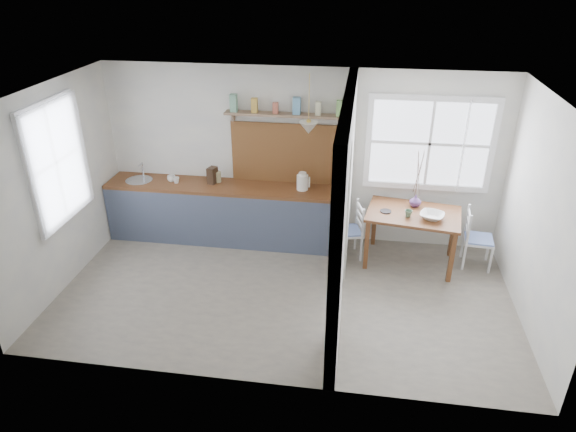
# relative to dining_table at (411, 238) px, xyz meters

# --- Properties ---
(floor) EXTENTS (5.80, 3.20, 0.01)m
(floor) POSITION_rel_dining_table_xyz_m (-1.64, -1.03, -0.39)
(floor) COLOR gray
(floor) RESTS_ON ground
(ceiling) EXTENTS (5.80, 3.20, 0.01)m
(ceiling) POSITION_rel_dining_table_xyz_m (-1.64, -1.03, 2.21)
(ceiling) COLOR silver
(ceiling) RESTS_ON walls
(walls) EXTENTS (5.81, 3.21, 2.60)m
(walls) POSITION_rel_dining_table_xyz_m (-1.64, -1.03, 0.91)
(walls) COLOR silver
(walls) RESTS_ON floor
(partition) EXTENTS (0.12, 3.20, 2.60)m
(partition) POSITION_rel_dining_table_xyz_m (-0.94, -0.97, 1.06)
(partition) COLOR silver
(partition) RESTS_ON floor
(kitchen_window) EXTENTS (0.10, 1.16, 1.50)m
(kitchen_window) POSITION_rel_dining_table_xyz_m (-4.51, -1.03, 1.26)
(kitchen_window) COLOR white
(kitchen_window) RESTS_ON walls
(nook_window) EXTENTS (1.76, 0.10, 1.30)m
(nook_window) POSITION_rel_dining_table_xyz_m (0.16, 0.53, 1.21)
(nook_window) COLOR white
(nook_window) RESTS_ON walls
(counter) EXTENTS (3.50, 0.60, 0.90)m
(counter) POSITION_rel_dining_table_xyz_m (-2.77, 0.29, 0.07)
(counter) COLOR #582F18
(counter) RESTS_ON floor
(sink) EXTENTS (0.40, 0.40, 0.02)m
(sink) POSITION_rel_dining_table_xyz_m (-4.07, 0.27, 0.50)
(sink) COLOR silver
(sink) RESTS_ON counter
(backsplash) EXTENTS (1.65, 0.03, 0.90)m
(backsplash) POSITION_rel_dining_table_xyz_m (-1.84, 0.54, 0.96)
(backsplash) COLOR brown
(backsplash) RESTS_ON walls
(shelf) EXTENTS (1.75, 0.20, 0.21)m
(shelf) POSITION_rel_dining_table_xyz_m (-1.84, 0.46, 1.61)
(shelf) COLOR #8A6B52
(shelf) RESTS_ON walls
(pendant_lamp) EXTENTS (0.26, 0.26, 0.16)m
(pendant_lamp) POSITION_rel_dining_table_xyz_m (-1.49, 0.12, 1.49)
(pendant_lamp) COLOR beige
(pendant_lamp) RESTS_ON ceiling
(utensil_rail) EXTENTS (0.02, 0.50, 0.02)m
(utensil_rail) POSITION_rel_dining_table_xyz_m (-1.03, -0.13, 1.06)
(utensil_rail) COLOR silver
(utensil_rail) RESTS_ON partition
(dining_table) EXTENTS (1.36, 1.01, 0.78)m
(dining_table) POSITION_rel_dining_table_xyz_m (0.00, 0.00, 0.00)
(dining_table) COLOR #582F18
(dining_table) RESTS_ON floor
(chair_left) EXTENTS (0.47, 0.47, 0.83)m
(chair_left) POSITION_rel_dining_table_xyz_m (-0.89, 0.03, 0.02)
(chair_left) COLOR silver
(chair_left) RESTS_ON floor
(chair_right) EXTENTS (0.42, 0.42, 0.85)m
(chair_right) POSITION_rel_dining_table_xyz_m (0.93, 0.04, 0.03)
(chair_right) COLOR silver
(chair_right) RESTS_ON floor
(kettle) EXTENTS (0.26, 0.23, 0.27)m
(kettle) POSITION_rel_dining_table_xyz_m (-1.58, 0.29, 0.64)
(kettle) COLOR white
(kettle) RESTS_ON counter
(mug_a) EXTENTS (0.12, 0.12, 0.09)m
(mug_a) POSITION_rel_dining_table_xyz_m (-3.47, 0.25, 0.55)
(mug_a) COLOR silver
(mug_a) RESTS_ON counter
(mug_b) EXTENTS (0.16, 0.16, 0.10)m
(mug_b) POSITION_rel_dining_table_xyz_m (-3.56, 0.29, 0.56)
(mug_b) COLOR white
(mug_b) RESTS_ON counter
(knife_block) EXTENTS (0.15, 0.18, 0.24)m
(knife_block) POSITION_rel_dining_table_xyz_m (-2.93, 0.33, 0.63)
(knife_block) COLOR #2F1E15
(knife_block) RESTS_ON counter
(jar) EXTENTS (0.12, 0.12, 0.16)m
(jar) POSITION_rel_dining_table_xyz_m (-2.87, 0.38, 0.59)
(jar) COLOR tan
(jar) RESTS_ON counter
(towel_magenta) EXTENTS (0.02, 0.03, 0.54)m
(towel_magenta) POSITION_rel_dining_table_xyz_m (-1.06, -0.04, -0.12)
(towel_magenta) COLOR #C92A59
(towel_magenta) RESTS_ON counter
(towel_orange) EXTENTS (0.02, 0.03, 0.49)m
(towel_orange) POSITION_rel_dining_table_xyz_m (-1.06, -0.11, -0.14)
(towel_orange) COLOR orange
(towel_orange) RESTS_ON counter
(bowl) EXTENTS (0.40, 0.40, 0.08)m
(bowl) POSITION_rel_dining_table_xyz_m (0.23, -0.14, 0.43)
(bowl) COLOR white
(bowl) RESTS_ON dining_table
(table_cup) EXTENTS (0.13, 0.13, 0.10)m
(table_cup) POSITION_rel_dining_table_xyz_m (-0.09, -0.13, 0.44)
(table_cup) COLOR #527155
(table_cup) RESTS_ON dining_table
(plate) EXTENTS (0.16, 0.16, 0.01)m
(plate) POSITION_rel_dining_table_xyz_m (-0.38, -0.02, 0.40)
(plate) COLOR black
(plate) RESTS_ON dining_table
(vase) EXTENTS (0.20, 0.20, 0.17)m
(vase) POSITION_rel_dining_table_xyz_m (0.03, 0.22, 0.48)
(vase) COLOR #56356F
(vase) RESTS_ON dining_table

